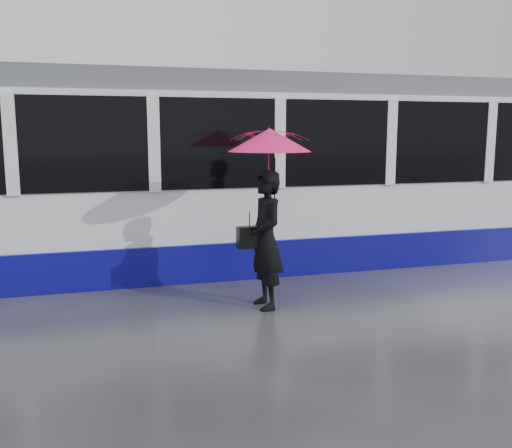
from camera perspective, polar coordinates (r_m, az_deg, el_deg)
name	(u,v)px	position (r m, az deg, el deg)	size (l,w,h in m)	color
ground	(186,308)	(7.92, -7.01, -8.36)	(90.00, 90.00, 0.00)	#28282C
rails	(163,267)	(10.31, -9.32, -4.23)	(34.00, 1.51, 0.02)	#3F3D38
tram	(176,175)	(10.09, -8.04, 4.88)	(26.00, 2.56, 3.35)	white
woman	(266,240)	(7.69, 0.97, -1.60)	(0.69, 0.45, 1.88)	black
umbrella	(270,156)	(7.57, 1.36, 6.78)	(1.18, 1.18, 1.27)	#E51356
handbag	(250,237)	(7.63, -0.65, -1.32)	(0.34, 0.17, 0.47)	black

